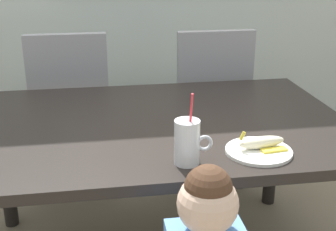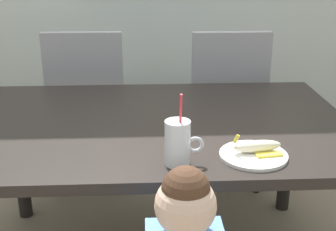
{
  "view_description": "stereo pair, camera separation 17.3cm",
  "coord_description": "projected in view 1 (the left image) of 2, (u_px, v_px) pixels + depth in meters",
  "views": [
    {
      "loc": [
        -0.21,
        -1.71,
        1.38
      ],
      "look_at": [
        0.04,
        -0.1,
        0.77
      ],
      "focal_mm": 48.45,
      "sensor_mm": 36.0,
      "label": 1
    },
    {
      "loc": [
        -0.04,
        -1.73,
        1.38
      ],
      "look_at": [
        0.04,
        -0.1,
        0.77
      ],
      "focal_mm": 48.45,
      "sensor_mm": 36.0,
      "label": 2
    }
  ],
  "objects": [
    {
      "name": "dining_table",
      "position": [
        155.0,
        139.0,
        1.87
      ],
      "size": [
        1.58,
        1.03,
        0.71
      ],
      "color": "black",
      "rests_on": "ground"
    },
    {
      "name": "dining_chair_left",
      "position": [
        71.0,
        104.0,
        2.55
      ],
      "size": [
        0.44,
        0.44,
        0.96
      ],
      "rotation": [
        0.0,
        0.0,
        3.14
      ],
      "color": "gray",
      "rests_on": "ground"
    },
    {
      "name": "peeled_banana",
      "position": [
        262.0,
        143.0,
        1.57
      ],
      "size": [
        0.17,
        0.11,
        0.07
      ],
      "rotation": [
        0.0,
        0.0,
        0.13
      ],
      "color": "#F4EAC6",
      "rests_on": "snack_plate"
    },
    {
      "name": "dining_chair_right",
      "position": [
        209.0,
        99.0,
        2.63
      ],
      "size": [
        0.44,
        0.44,
        0.96
      ],
      "rotation": [
        0.0,
        0.0,
        3.14
      ],
      "color": "gray",
      "rests_on": "ground"
    },
    {
      "name": "milk_cup",
      "position": [
        187.0,
        145.0,
        1.47
      ],
      "size": [
        0.13,
        0.08,
        0.25
      ],
      "color": "silver",
      "rests_on": "dining_table"
    },
    {
      "name": "snack_plate",
      "position": [
        259.0,
        151.0,
        1.56
      ],
      "size": [
        0.23,
        0.23,
        0.01
      ],
      "primitive_type": "cylinder",
      "color": "white",
      "rests_on": "dining_table"
    }
  ]
}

